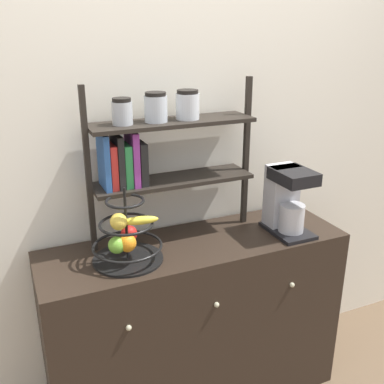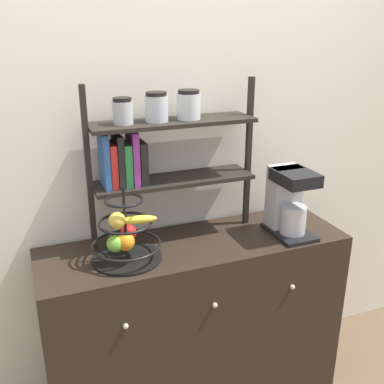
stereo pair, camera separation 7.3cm
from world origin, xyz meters
The scene contains 5 objects.
wall_back centered at (0.00, 0.49, 1.30)m, with size 7.00×0.05×2.60m, color silver.
sideboard centered at (0.00, 0.22, 0.44)m, with size 1.44×0.46×0.89m.
coffee_maker centered at (0.46, 0.17, 1.05)m, with size 0.17×0.26×0.32m.
fruit_stand centered at (-0.34, 0.18, 1.00)m, with size 0.30×0.30×0.33m.
shelf_hutch centered at (-0.15, 0.34, 1.34)m, with size 0.79×0.20×0.73m.
Camera 1 is at (-0.77, -1.48, 1.83)m, focal length 42.00 mm.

